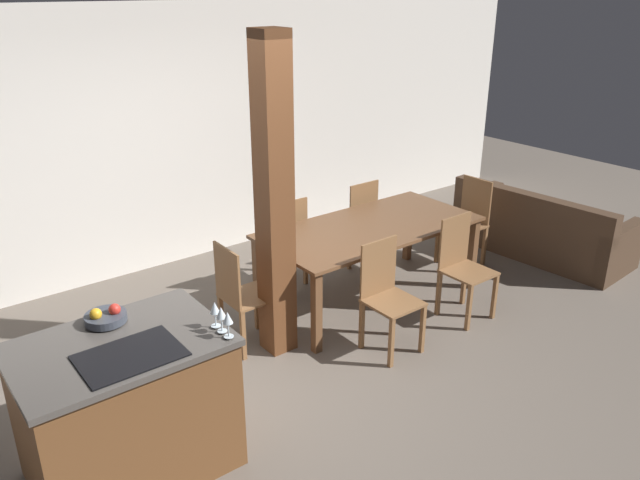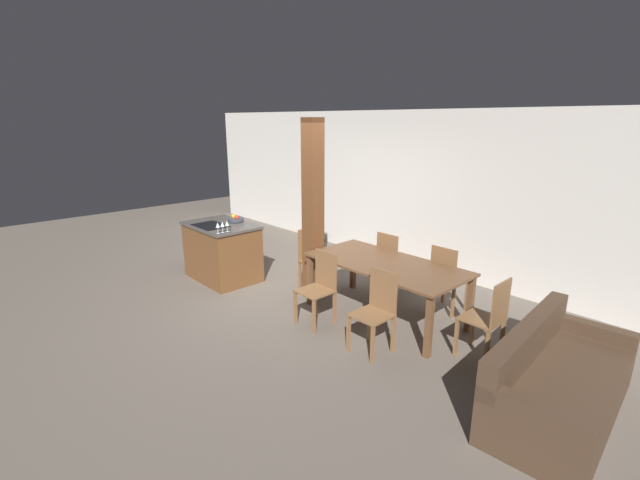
% 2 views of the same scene
% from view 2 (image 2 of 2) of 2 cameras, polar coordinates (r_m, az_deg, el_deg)
% --- Properties ---
extents(ground_plane, '(16.00, 16.00, 0.00)m').
position_cam_2_polar(ground_plane, '(6.48, -4.95, -7.37)').
color(ground_plane, '#665B51').
extents(wall_back, '(11.20, 0.08, 2.70)m').
position_cam_2_polar(wall_back, '(7.87, 9.76, 6.87)').
color(wall_back, silver).
rests_on(wall_back, ground_plane).
extents(kitchen_island, '(1.21, 0.84, 0.93)m').
position_cam_2_polar(kitchen_island, '(7.16, -12.88, -1.48)').
color(kitchen_island, brown).
rests_on(kitchen_island, ground_plane).
extents(fruit_bowl, '(0.25, 0.25, 0.11)m').
position_cam_2_polar(fruit_bowl, '(7.13, -11.20, 2.75)').
color(fruit_bowl, '#383D47').
rests_on(fruit_bowl, kitchen_island).
extents(wine_glass_near, '(0.06, 0.06, 0.16)m').
position_cam_2_polar(wine_glass_near, '(6.39, -13.48, 1.90)').
color(wine_glass_near, silver).
rests_on(wine_glass_near, kitchen_island).
extents(wine_glass_middle, '(0.06, 0.06, 0.16)m').
position_cam_2_polar(wine_glass_middle, '(6.42, -12.89, 2.01)').
color(wine_glass_middle, silver).
rests_on(wine_glass_middle, kitchen_island).
extents(wine_glass_far, '(0.06, 0.06, 0.16)m').
position_cam_2_polar(wine_glass_far, '(6.46, -12.30, 2.13)').
color(wine_glass_far, silver).
rests_on(wine_glass_far, kitchen_island).
extents(dining_table, '(2.08, 1.02, 0.76)m').
position_cam_2_polar(dining_table, '(5.62, 8.70, -3.81)').
color(dining_table, brown).
rests_on(dining_table, ground_plane).
extents(dining_chair_near_left, '(0.40, 0.40, 0.93)m').
position_cam_2_polar(dining_chair_near_left, '(5.47, -0.09, -6.23)').
color(dining_chair_near_left, brown).
rests_on(dining_chair_near_left, ground_plane).
extents(dining_chair_near_right, '(0.40, 0.40, 0.93)m').
position_cam_2_polar(dining_chair_near_right, '(4.88, 7.48, -9.20)').
color(dining_chair_near_right, brown).
rests_on(dining_chair_near_right, ground_plane).
extents(dining_chair_far_left, '(0.40, 0.40, 0.93)m').
position_cam_2_polar(dining_chair_far_left, '(6.50, 9.48, -2.84)').
color(dining_chair_far_left, brown).
rests_on(dining_chair_far_left, ground_plane).
extents(dining_chair_far_right, '(0.40, 0.40, 0.93)m').
position_cam_2_polar(dining_chair_far_right, '(6.01, 16.55, -4.86)').
color(dining_chair_far_right, brown).
rests_on(dining_chair_far_right, ground_plane).
extents(dining_chair_head_end, '(0.40, 0.40, 0.93)m').
position_cam_2_polar(dining_chair_head_end, '(6.60, -0.99, -2.33)').
color(dining_chair_head_end, brown).
rests_on(dining_chair_head_end, ground_plane).
extents(dining_chair_foot_end, '(0.40, 0.40, 0.93)m').
position_cam_2_polar(dining_chair_foot_end, '(5.00, 21.52, -9.60)').
color(dining_chair_foot_end, brown).
rests_on(dining_chair_foot_end, ground_plane).
extents(couch, '(0.95, 1.94, 0.77)m').
position_cam_2_polar(couch, '(4.55, 29.07, -16.43)').
color(couch, '#473323').
rests_on(couch, ground_plane).
extents(timber_post, '(0.23, 0.23, 2.57)m').
position_cam_2_polar(timber_post, '(6.10, -0.94, 3.91)').
color(timber_post, brown).
rests_on(timber_post, ground_plane).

